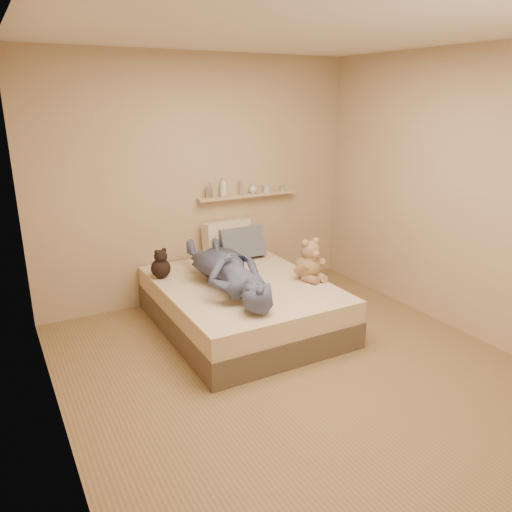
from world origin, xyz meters
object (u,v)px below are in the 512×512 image
bed (242,304)px  teddy_bear (310,262)px  pillow_cream (227,239)px  pillow_grey (242,243)px  game_console (255,291)px  wall_shelf (248,195)px  dark_plush (161,265)px  person (228,269)px

bed → teddy_bear: teddy_bear is taller
pillow_cream → pillow_grey: 0.18m
pillow_grey → game_console: bearing=-112.4°
bed → wall_shelf: wall_shelf is taller
bed → wall_shelf: size_ratio=1.58×
bed → pillow_grey: pillow_grey is taller
bed → dark_plush: (-0.63, 0.52, 0.36)m
game_console → teddy_bear: (0.80, 0.36, 0.02)m
game_console → teddy_bear: size_ratio=0.43×
game_console → dark_plush: dark_plush is taller
pillow_cream → person: (-0.42, -0.89, -0.02)m
dark_plush → pillow_cream: 0.94m
pillow_cream → wall_shelf: (0.30, 0.08, 0.45)m
teddy_bear → person: size_ratio=0.27×
dark_plush → pillow_cream: size_ratio=0.55×
game_console → bed: bearing=73.5°
bed → pillow_grey: (0.35, 0.69, 0.40)m
teddy_bear → person: teddy_bear is taller
game_console → wall_shelf: 1.73m
pillow_grey → wall_shelf: (0.20, 0.22, 0.48)m
game_console → pillow_grey: bearing=67.6°
dark_plush → wall_shelf: size_ratio=0.25×
person → game_console: bearing=95.5°
game_console → pillow_grey: 1.38m
pillow_grey → pillow_cream: bearing=127.2°
pillow_cream → game_console: bearing=-106.5°
game_console → dark_plush: 1.19m
pillow_grey → person: bearing=-125.3°
pillow_grey → bed: bearing=-117.1°
bed → person: (-0.18, -0.06, 0.41)m
pillow_grey → person: size_ratio=0.32×
bed → person: size_ratio=1.23×
pillow_cream → person: pillow_cream is taller
game_console → person: 0.52m
bed → game_console: 0.71m
pillow_cream → teddy_bear: bearing=-70.1°
teddy_bear → dark_plush: 1.46m
teddy_bear → bed: bearing=160.4°
teddy_bear → dark_plush: bearing=149.6°
game_console → teddy_bear: 0.88m
teddy_bear → pillow_grey: (-0.27, 0.91, -0.00)m
person → dark_plush: bearing=-46.5°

